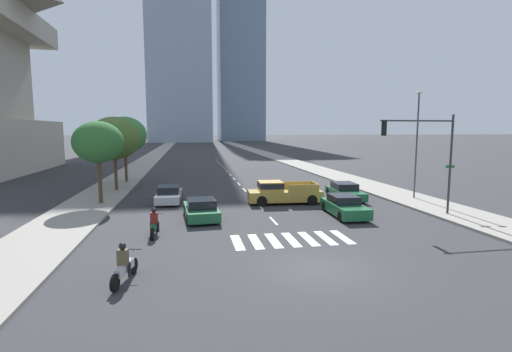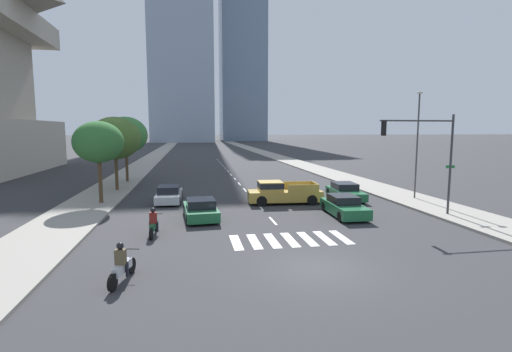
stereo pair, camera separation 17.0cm
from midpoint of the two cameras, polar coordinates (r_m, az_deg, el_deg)
The scene contains 18 objects.
ground_plane at distance 15.58m, azimuth 9.36°, elevation -13.59°, with size 800.00×800.00×0.00m, color #333335.
sidewalk_east at distance 47.25m, azimuth 11.37°, elevation 0.30°, with size 4.00×260.00×0.15m, color gray.
sidewalk_west at distance 44.68m, azimuth -19.02°, elevation -0.33°, with size 4.00×260.00×0.15m, color gray.
crosswalk_near at distance 19.24m, azimuth 5.39°, elevation -9.50°, with size 5.85×2.54×0.01m.
lane_divider_center at distance 46.37m, azimuth -3.67°, elevation 0.21°, with size 0.14×50.00×0.01m.
motorcycle_lead at distance 20.42m, azimuth -14.91°, elevation -7.06°, with size 0.70×2.23×1.49m.
motorcycle_trailing at distance 14.75m, azimuth -19.19°, elevation -12.69°, with size 0.85×2.20×1.49m.
pickup_truck at distance 28.17m, azimuth 3.97°, elevation -2.52°, with size 5.51×2.25×1.67m.
sedan_green_0 at distance 23.61m, azimuth -8.12°, elevation -4.99°, with size 2.17×4.34×1.27m.
sedan_silver_1 at distance 29.38m, azimuth -12.76°, elevation -2.74°, with size 1.91×4.45×1.27m.
sedan_green_2 at distance 30.85m, azimuth 13.41°, elevation -2.30°, with size 2.19×4.90×1.27m.
sedan_green_3 at distance 24.86m, azimuth 13.28°, elevation -4.47°, with size 1.96×4.54×1.29m.
traffic_signal_near at distance 25.58m, azimuth 24.35°, elevation 4.11°, with size 5.15×0.28×6.24m.
street_lamp_east at distance 31.81m, azimuth 23.26°, elevation 5.33°, with size 0.50×0.24×8.19m.
street_tree_nearest at distance 29.49m, azimuth -22.47°, elevation 4.72°, with size 3.51×3.51×5.92m.
street_tree_second at distance 35.48m, azimuth -20.32°, elevation 5.33°, with size 4.39×4.39×6.43m.
street_tree_third at distance 41.00m, azimuth -18.91°, elevation 5.83°, with size 4.38×4.38×6.63m.
office_tower_center_skyline at distance 198.99m, azimuth -2.07°, elevation 20.57°, with size 21.61×22.37×116.80m.
Camera 2 is at (-4.79, -13.78, 5.44)m, focal length 26.60 mm.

